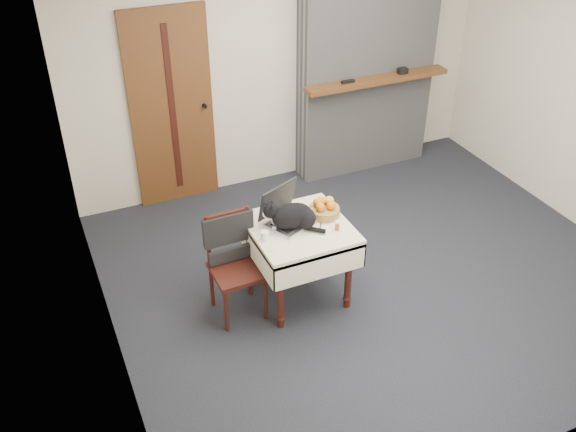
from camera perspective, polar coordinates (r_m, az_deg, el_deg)
name	(u,v)px	position (r m, az deg, el deg)	size (l,w,h in m)	color
ground	(373,274)	(5.78, 7.57, -5.12)	(4.50, 4.50, 0.00)	black
room_shell	(360,66)	(5.27, 6.39, 13.07)	(4.52, 4.01, 2.61)	beige
door	(172,109)	(6.45, -10.29, 9.31)	(0.82, 0.10, 2.00)	brown
chimney	(367,55)	(6.98, 7.07, 14.06)	(1.62, 0.48, 2.60)	gray
side_table	(300,238)	(5.16, 1.03, -1.95)	(0.78, 0.78, 0.70)	black
laptop	(287,212)	(5.13, -0.13, 0.33)	(0.50, 0.47, 0.30)	#B7B7BC
cat	(293,216)	(5.03, 0.46, -0.03)	(0.44, 0.36, 0.24)	black
cream_jar	(265,236)	(4.93, -2.07, -1.76)	(0.07, 0.07, 0.07)	white
pill_bottle	(337,225)	(5.05, 4.40, -0.84)	(0.04, 0.04, 0.08)	#A34A14
fruit_basket	(324,209)	(5.21, 3.22, 0.65)	(0.25, 0.25, 0.14)	olive
desk_clutter	(320,217)	(5.21, 2.87, -0.08)	(0.13, 0.02, 0.01)	black
chair	(232,250)	(5.08, -4.97, -3.05)	(0.41, 0.40, 0.89)	black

